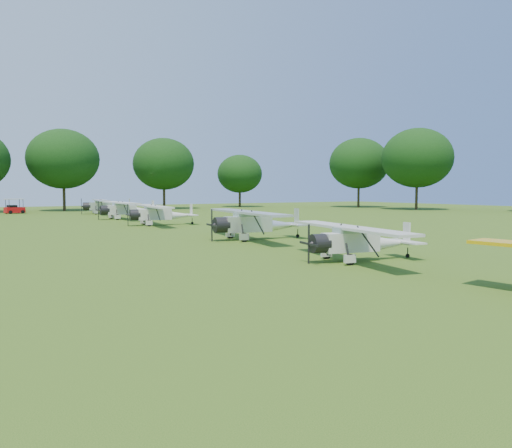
# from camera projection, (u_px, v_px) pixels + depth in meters

# --- Properties ---
(ground) EXTENTS (160.00, 160.00, 0.00)m
(ground) POSITION_uv_depth(u_px,v_px,m) (263.00, 243.00, 31.37)
(ground) COLOR #244711
(ground) RESTS_ON ground
(tree_belt) EXTENTS (137.36, 130.27, 14.52)m
(tree_belt) POSITION_uv_depth(u_px,v_px,m) (308.00, 119.00, 32.77)
(tree_belt) COLOR #2F2512
(tree_belt) RESTS_ON ground
(aircraft_3) EXTENTS (5.84, 9.24, 1.81)m
(aircraft_3) POSITION_uv_depth(u_px,v_px,m) (358.00, 239.00, 23.68)
(aircraft_3) COLOR silver
(aircraft_3) RESTS_ON ground
(aircraft_4) EXTENTS (6.77, 10.75, 2.11)m
(aircraft_4) POSITION_uv_depth(u_px,v_px,m) (255.00, 221.00, 33.77)
(aircraft_4) COLOR silver
(aircraft_4) RESTS_ON ground
(aircraft_5) EXTENTS (6.54, 10.40, 2.04)m
(aircraft_5) POSITION_uv_depth(u_px,v_px,m) (160.00, 213.00, 47.29)
(aircraft_5) COLOR silver
(aircraft_5) RESTS_ON ground
(aircraft_6) EXTENTS (6.76, 10.73, 2.12)m
(aircraft_6) POSITION_uv_depth(u_px,v_px,m) (126.00, 208.00, 57.07)
(aircraft_6) COLOR silver
(aircraft_6) RESTS_ON ground
(aircraft_7) EXTENTS (6.90, 10.95, 2.15)m
(aircraft_7) POSITION_uv_depth(u_px,v_px,m) (105.00, 205.00, 68.85)
(aircraft_7) COLOR silver
(aircraft_7) RESTS_ON ground
(golf_cart) EXTENTS (2.74, 2.11, 2.07)m
(golf_cart) POSITION_uv_depth(u_px,v_px,m) (14.00, 209.00, 69.67)
(golf_cart) COLOR red
(golf_cart) RESTS_ON ground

